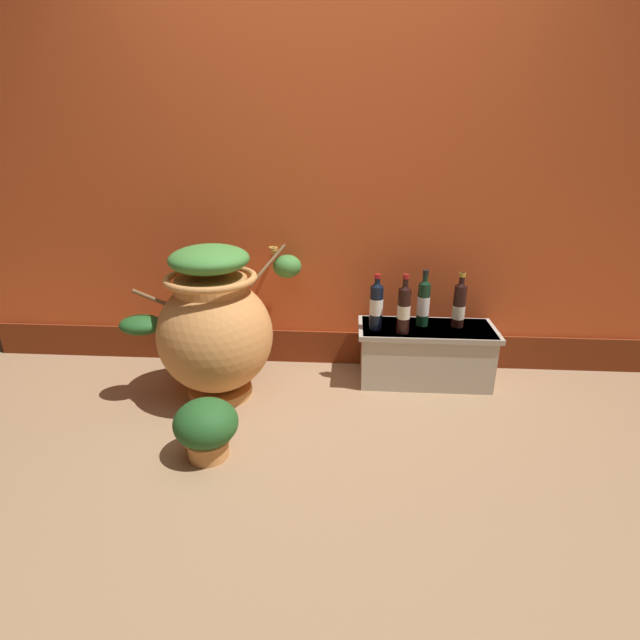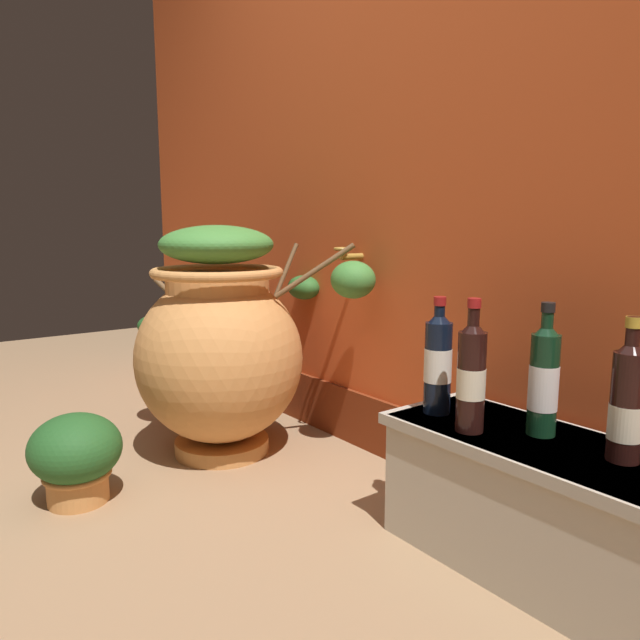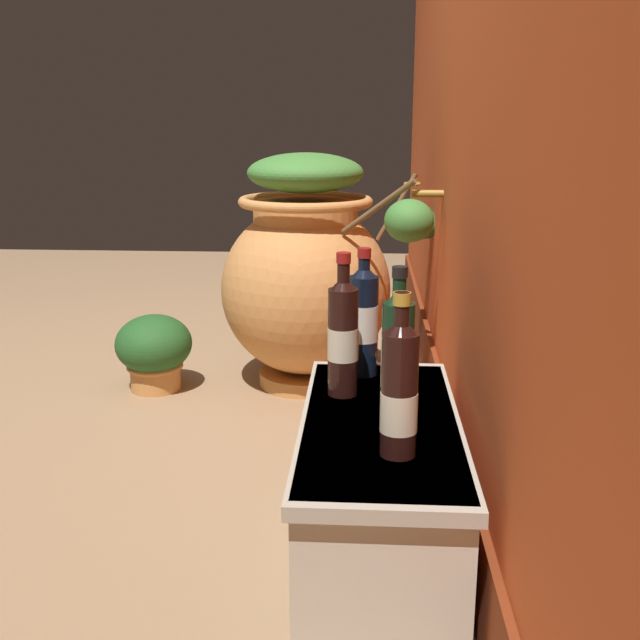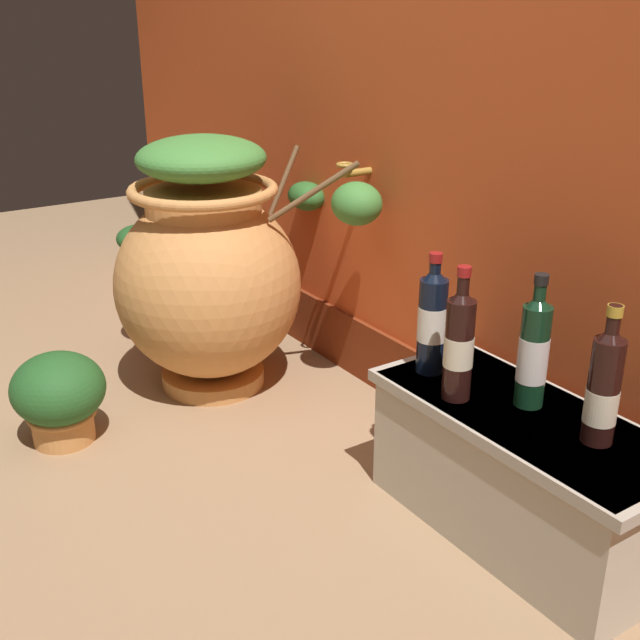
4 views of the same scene
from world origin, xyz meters
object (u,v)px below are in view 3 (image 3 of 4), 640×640
at_px(terracotta_urn, 308,275).
at_px(wine_bottle_back, 343,333).
at_px(wine_bottle_middle, 399,388).
at_px(potted_shrub, 154,350).
at_px(wine_bottle_left, 398,352).
at_px(wine_bottle_right, 363,317).

bearing_deg(terracotta_urn, wine_bottle_back, 9.05).
xyz_separation_m(wine_bottle_middle, potted_shrub, (-1.27, -0.85, -0.33)).
xyz_separation_m(wine_bottle_left, wine_bottle_middle, (0.21, -0.00, -0.01)).
relative_size(wine_bottle_middle, wine_bottle_back, 0.95).
bearing_deg(wine_bottle_right, potted_shrub, -135.36).
relative_size(wine_bottle_right, potted_shrub, 1.12).
relative_size(terracotta_urn, wine_bottle_right, 2.84).
bearing_deg(wine_bottle_middle, potted_shrub, -146.20).
xyz_separation_m(terracotta_urn, wine_bottle_back, (1.03, 0.16, 0.07)).
xyz_separation_m(wine_bottle_back, potted_shrub, (-0.94, -0.73, -0.34)).
height_order(wine_bottle_left, wine_bottle_back, wine_bottle_back).
bearing_deg(wine_bottle_back, potted_shrub, -142.10).
distance_m(wine_bottle_middle, wine_bottle_back, 0.35).
bearing_deg(wine_bottle_right, wine_bottle_middle, 8.56).
xyz_separation_m(wine_bottle_left, wine_bottle_right, (-0.28, -0.08, 0.00)).
bearing_deg(terracotta_urn, wine_bottle_middle, 11.75).
bearing_deg(terracotta_urn, potted_shrub, -80.16).
relative_size(wine_bottle_middle, wine_bottle_right, 0.99).
distance_m(wine_bottle_right, potted_shrub, 1.16).
bearing_deg(potted_shrub, wine_bottle_left, 38.75).
bearing_deg(wine_bottle_middle, wine_bottle_back, -160.19).
distance_m(wine_bottle_middle, potted_shrub, 1.56).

